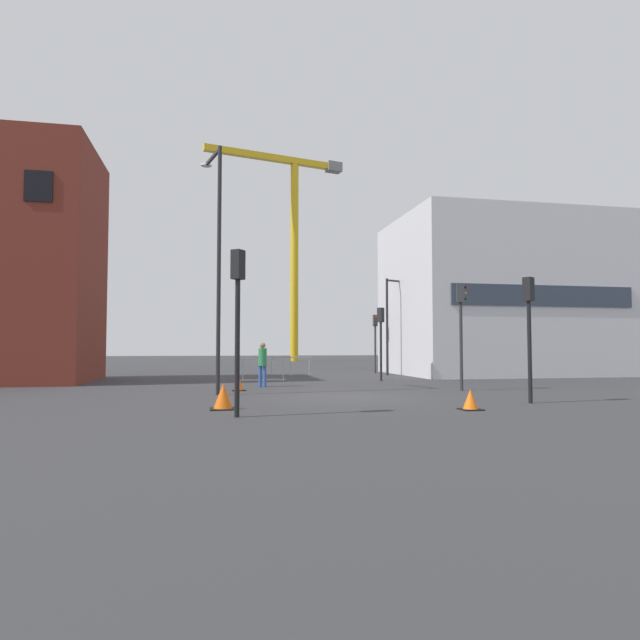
{
  "coord_description": "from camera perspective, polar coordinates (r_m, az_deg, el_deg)",
  "views": [
    {
      "loc": [
        -4.43,
        -17.32,
        1.66
      ],
      "look_at": [
        0.0,
        4.77,
        2.76
      ],
      "focal_mm": 30.29,
      "sensor_mm": 36.0,
      "label": 1
    }
  ],
  "objects": [
    {
      "name": "construction_crane",
      "position": [
        61.97,
        -2.98,
        9.89
      ],
      "size": [
        16.02,
        4.68,
        23.3
      ],
      "color": "gold",
      "rests_on": "ground"
    },
    {
      "name": "traffic_light_corner",
      "position": [
        21.0,
        14.67,
        0.13
      ],
      "size": [
        0.39,
        0.33,
        4.02
      ],
      "color": "#2D2D30",
      "rests_on": "ground"
    },
    {
      "name": "traffic_light_near",
      "position": [
        26.17,
        6.45,
        -1.18
      ],
      "size": [
        0.38,
        0.36,
        3.52
      ],
      "color": "#232326",
      "rests_on": "ground"
    },
    {
      "name": "streetlamp_short",
      "position": [
        31.47,
        7.44,
        0.38
      ],
      "size": [
        1.64,
        0.79,
        5.58
      ],
      "color": "#232326",
      "rests_on": "ground"
    },
    {
      "name": "brick_building",
      "position": [
        28.97,
        -30.49,
        5.2
      ],
      "size": [
        7.98,
        6.5,
        10.98
      ],
      "color": "maroon",
      "rests_on": "ground"
    },
    {
      "name": "streetlamp_tall",
      "position": [
        19.36,
        -10.81,
        7.36
      ],
      "size": [
        0.78,
        1.98,
        8.65
      ],
      "color": "#232326",
      "rests_on": "ground"
    },
    {
      "name": "pedestrian_walking",
      "position": [
        22.27,
        -6.09,
        -4.32
      ],
      "size": [
        0.34,
        0.34,
        1.81
      ],
      "color": "#33519E",
      "rests_on": "ground"
    },
    {
      "name": "safety_barrier_front",
      "position": [
        25.34,
        -6.02,
        -5.26
      ],
      "size": [
        2.12,
        0.26,
        1.08
      ],
      "color": "#9EA0A5",
      "rests_on": "ground"
    },
    {
      "name": "safety_barrier_mid_span",
      "position": [
        30.3,
        -3.14,
        -4.86
      ],
      "size": [
        2.35,
        0.21,
        1.08
      ],
      "color": "#9EA0A5",
      "rests_on": "ground"
    },
    {
      "name": "traffic_light_far",
      "position": [
        33.49,
        5.86,
        -1.44
      ],
      "size": [
        0.25,
        0.37,
        3.6
      ],
      "color": "#2D2D30",
      "rests_on": "ground"
    },
    {
      "name": "office_block",
      "position": [
        34.33,
        18.38,
        2.29
      ],
      "size": [
        12.41,
        9.1,
        9.23
      ],
      "color": "silver",
      "rests_on": "ground"
    },
    {
      "name": "traffic_cone_by_barrier",
      "position": [
        14.56,
        -10.19,
        -8.01
      ],
      "size": [
        0.68,
        0.68,
        0.69
      ],
      "color": "black",
      "rests_on": "ground"
    },
    {
      "name": "traffic_cone_orange",
      "position": [
        20.52,
        -8.57,
        -6.74
      ],
      "size": [
        0.5,
        0.5,
        0.51
      ],
      "color": "black",
      "rests_on": "ground"
    },
    {
      "name": "traffic_light_verge",
      "position": [
        16.99,
        21.22,
        0.22
      ],
      "size": [
        0.39,
        0.35,
        3.69
      ],
      "color": "black",
      "rests_on": "ground"
    },
    {
      "name": "traffic_cone_on_verge",
      "position": [
        14.74,
        15.61,
        -8.17
      ],
      "size": [
        0.54,
        0.54,
        0.54
      ],
      "color": "black",
      "rests_on": "ground"
    },
    {
      "name": "traffic_light_crosswalk",
      "position": [
        12.9,
        -8.68,
        1.66
      ],
      "size": [
        0.36,
        0.38,
        3.94
      ],
      "color": "black",
      "rests_on": "ground"
    },
    {
      "name": "ground",
      "position": [
        17.95,
        3.02,
        -8.09
      ],
      "size": [
        160.0,
        160.0,
        0.0
      ],
      "primitive_type": "plane",
      "color": "#333335"
    }
  ]
}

